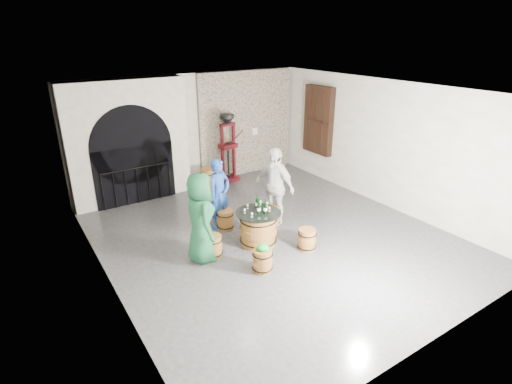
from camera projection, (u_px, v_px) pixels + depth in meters
ground at (271, 236)px, 8.99m from camera, size 8.00×8.00×0.00m
wall_back at (192, 131)px, 11.49m from camera, size 8.00×0.00×8.00m
wall_front at (446, 250)px, 5.29m from camera, size 8.00×0.00×8.00m
wall_left at (100, 206)px, 6.62m from camera, size 0.00×8.00×8.00m
wall_right at (384, 144)px, 10.16m from camera, size 0.00×8.00×8.00m
ceiling at (273, 91)px, 7.78m from camera, size 8.00×8.00×0.00m
stone_facing_panel at (246, 124)px, 12.35m from camera, size 3.20×0.12×3.18m
arched_opening at (129, 143)px, 10.33m from camera, size 3.10×0.60×3.19m
shuttered_window at (318, 120)px, 11.88m from camera, size 0.23×1.10×2.00m
barrel_table at (258, 228)px, 8.51m from camera, size 0.97×0.97×0.75m
barrel_stool_left at (213, 246)px, 8.11m from camera, size 0.40×0.40×0.46m
barrel_stool_far at (225, 220)px, 9.24m from camera, size 0.40×0.40×0.46m
barrel_stool_right at (273, 215)px, 9.48m from camera, size 0.40×0.40×0.46m
barrel_stool_near_right at (307, 239)px, 8.36m from camera, size 0.40×0.40×0.46m
barrel_stool_near_left at (262, 260)px, 7.60m from camera, size 0.40×0.40×0.46m
green_cap at (263, 248)px, 7.50m from camera, size 0.26×0.22×0.12m
person_green at (200, 218)px, 7.75m from camera, size 0.73×0.98×1.83m
person_blue at (219, 194)px, 9.12m from camera, size 0.70×0.56×1.65m
person_white at (274, 186)px, 9.29m from camera, size 0.72×1.17×1.86m
wine_bottle_left at (259, 208)px, 8.27m from camera, size 0.08×0.08×0.32m
wine_bottle_center at (265, 208)px, 8.28m from camera, size 0.08×0.08×0.32m
wine_bottle_right at (257, 203)px, 8.51m from camera, size 0.08×0.08×0.32m
tasting_glass_a at (252, 215)px, 8.15m from camera, size 0.05×0.05×0.10m
tasting_glass_b at (267, 204)px, 8.65m from camera, size 0.05×0.05×0.10m
tasting_glass_c at (248, 206)px, 8.54m from camera, size 0.05×0.05×0.10m
tasting_glass_d at (260, 203)px, 8.72m from camera, size 0.05×0.05×0.10m
tasting_glass_e at (269, 209)px, 8.41m from camera, size 0.05×0.05×0.10m
tasting_glass_f at (245, 211)px, 8.32m from camera, size 0.05×0.05×0.10m
side_barrel at (209, 180)px, 11.40m from camera, size 0.50×0.50×0.66m
corking_press at (228, 143)px, 11.85m from camera, size 0.86×0.52×2.03m
control_box at (254, 131)px, 12.51m from camera, size 0.18×0.10×0.22m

